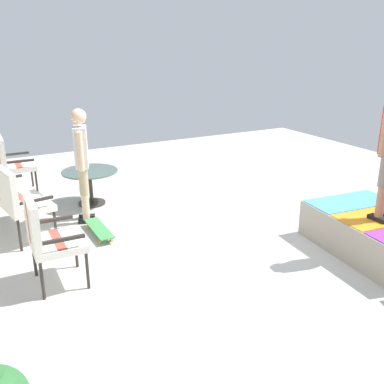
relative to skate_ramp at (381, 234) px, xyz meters
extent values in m
cube|color=beige|center=(1.20, 1.69, -0.30)|extent=(12.00, 12.00, 0.10)
cube|color=gray|center=(0.00, 0.03, -0.01)|extent=(1.84, 1.34, 0.48)
cube|color=orange|center=(0.00, 0.03, 0.24)|extent=(0.67, 1.19, 0.01)
cube|color=#4C99D8|center=(0.58, -0.02, 0.24)|extent=(0.67, 1.19, 0.01)
cylinder|color=#B2B2B7|center=(0.06, 0.59, 0.21)|extent=(1.66, 0.21, 0.05)
cylinder|color=#2D2823|center=(2.26, 3.57, -0.03)|extent=(0.04, 0.04, 0.44)
cylinder|color=#2D2823|center=(3.41, 3.78, -0.03)|extent=(0.04, 0.04, 0.44)
cylinder|color=#2D2823|center=(2.17, 4.04, -0.03)|extent=(0.04, 0.04, 0.44)
cube|color=silver|center=(2.79, 3.91, 0.23)|extent=(1.33, 0.76, 0.08)
cube|color=#B74738|center=(2.79, 3.91, 0.28)|extent=(1.21, 0.31, 0.00)
cube|color=silver|center=(2.75, 4.14, 0.52)|extent=(1.24, 0.30, 0.50)
cube|color=#B74738|center=(2.75, 4.14, 0.52)|extent=(0.11, 0.10, 0.46)
cube|color=#2D2823|center=(2.20, 3.80, 0.39)|extent=(0.12, 0.47, 0.04)
cube|color=#2D2823|center=(3.39, 4.02, 0.39)|extent=(0.12, 0.47, 0.04)
cylinder|color=#2D2823|center=(4.31, 3.46, -0.03)|extent=(0.04, 0.04, 0.44)
cylinder|color=#2D2823|center=(4.85, 3.45, -0.03)|extent=(0.04, 0.04, 0.44)
cylinder|color=#2D2823|center=(4.32, 3.93, -0.03)|extent=(0.04, 0.04, 0.44)
cylinder|color=#2D2823|center=(4.86, 3.92, -0.03)|extent=(0.04, 0.04, 0.44)
cube|color=silver|center=(4.59, 3.69, 0.23)|extent=(0.63, 0.56, 0.08)
cube|color=#B74738|center=(4.59, 3.69, 0.28)|extent=(0.58, 0.11, 0.00)
cube|color=silver|center=(4.59, 3.93, 0.52)|extent=(0.62, 0.09, 0.50)
cube|color=#B74738|center=(4.59, 3.93, 0.52)|extent=(0.10, 0.09, 0.46)
cube|color=#2D2823|center=(4.30, 3.70, 0.39)|extent=(0.05, 0.47, 0.04)
cube|color=#2D2823|center=(4.88, 3.69, 0.39)|extent=(0.05, 0.47, 0.04)
cylinder|color=#2D2823|center=(0.88, 3.52, -0.03)|extent=(0.04, 0.04, 0.44)
cylinder|color=#2D2823|center=(1.42, 3.51, -0.03)|extent=(0.04, 0.04, 0.44)
cylinder|color=#2D2823|center=(0.89, 3.99, -0.03)|extent=(0.04, 0.04, 0.44)
cylinder|color=#2D2823|center=(1.43, 3.98, -0.03)|extent=(0.04, 0.04, 0.44)
cube|color=silver|center=(1.16, 3.75, 0.23)|extent=(0.63, 0.56, 0.08)
cube|color=#B74738|center=(1.16, 3.75, 0.28)|extent=(0.58, 0.11, 0.00)
cube|color=silver|center=(1.16, 3.99, 0.52)|extent=(0.62, 0.09, 0.50)
cube|color=#B74738|center=(1.16, 3.99, 0.52)|extent=(0.10, 0.09, 0.46)
cube|color=#2D2823|center=(0.87, 3.76, 0.39)|extent=(0.05, 0.47, 0.04)
cube|color=#2D2823|center=(1.45, 3.75, 0.39)|extent=(0.05, 0.47, 0.04)
cylinder|color=#2D2823|center=(3.44, 2.75, 0.03)|extent=(0.06, 0.06, 0.55)
cylinder|color=#2D2823|center=(3.44, 2.75, -0.23)|extent=(0.44, 0.44, 0.03)
cylinder|color=#425651|center=(3.44, 2.75, 0.31)|extent=(0.90, 0.90, 0.02)
cube|color=black|center=(2.70, 3.05, -0.22)|extent=(0.17, 0.26, 0.05)
cylinder|color=beige|center=(2.70, 3.05, 0.00)|extent=(0.10, 0.10, 0.39)
cylinder|color=tan|center=(2.70, 3.05, 0.39)|extent=(0.13, 0.13, 0.39)
cube|color=black|center=(2.86, 3.00, -0.22)|extent=(0.17, 0.26, 0.05)
cylinder|color=beige|center=(2.86, 3.00, 0.00)|extent=(0.10, 0.10, 0.39)
cylinder|color=tan|center=(2.86, 3.00, 0.39)|extent=(0.13, 0.13, 0.39)
cube|color=silver|center=(2.78, 3.02, 0.88)|extent=(0.36, 0.26, 0.58)
sphere|color=beige|center=(2.78, 3.02, 1.31)|extent=(0.22, 0.22, 0.22)
cylinder|color=beige|center=(2.58, 3.08, 0.86)|extent=(0.08, 0.08, 0.55)
cylinder|color=beige|center=(2.97, 2.96, 0.86)|extent=(0.08, 0.08, 0.55)
cube|color=black|center=(-0.07, 0.19, 0.27)|extent=(0.25, 0.13, 0.05)
cylinder|color=#9E7051|center=(-0.07, 0.19, 0.49)|extent=(0.10, 0.10, 0.38)
cube|color=#3F8C4C|center=(2.19, 3.01, -0.15)|extent=(0.80, 0.21, 0.02)
cylinder|color=gold|center=(2.47, 2.93, -0.22)|extent=(0.06, 0.03, 0.06)
cylinder|color=gold|center=(2.47, 3.09, -0.22)|extent=(0.06, 0.03, 0.06)
cylinder|color=gold|center=(1.91, 2.93, -0.22)|extent=(0.06, 0.03, 0.06)
cylinder|color=gold|center=(1.91, 3.09, -0.22)|extent=(0.06, 0.03, 0.06)
camera|label=1|loc=(-3.36, 4.52, 2.32)|focal=41.24mm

